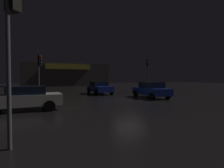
# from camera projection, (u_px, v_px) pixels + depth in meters

# --- Properties ---
(ground_plane) EXTENTS (120.00, 120.00, 0.00)m
(ground_plane) POSITION_uv_depth(u_px,v_px,m) (129.00, 100.00, 14.59)
(ground_plane) COLOR black
(store_building) EXTENTS (20.14, 7.24, 5.43)m
(store_building) POSITION_uv_depth(u_px,v_px,m) (66.00, 75.00, 44.24)
(store_building) COLOR #4C4742
(store_building) RESTS_ON ground
(traffic_signal_opposite) EXTENTS (0.41, 0.43, 4.43)m
(traffic_signal_opposite) POSITION_uv_depth(u_px,v_px,m) (148.00, 67.00, 23.55)
(traffic_signal_opposite) COLOR #595B60
(traffic_signal_opposite) RESTS_ON ground
(traffic_signal_cross_left) EXTENTS (0.42, 0.42, 4.46)m
(traffic_signal_cross_left) POSITION_uv_depth(u_px,v_px,m) (12.00, 16.00, 4.51)
(traffic_signal_cross_left) COLOR #595B60
(traffic_signal_cross_left) RESTS_ON ground
(traffic_signal_cross_right) EXTENTS (0.42, 0.42, 4.29)m
(traffic_signal_cross_right) POSITION_uv_depth(u_px,v_px,m) (40.00, 66.00, 18.58)
(traffic_signal_cross_right) COLOR #595B60
(traffic_signal_cross_right) RESTS_ON ground
(car_near) EXTENTS (2.27, 4.20, 1.44)m
(car_near) POSITION_uv_depth(u_px,v_px,m) (99.00, 88.00, 20.58)
(car_near) COLOR navy
(car_near) RESTS_ON ground
(car_far) EXTENTS (4.35, 2.19, 1.38)m
(car_far) POSITION_uv_depth(u_px,v_px,m) (23.00, 98.00, 9.95)
(car_far) COLOR silver
(car_far) RESTS_ON ground
(car_crossing) EXTENTS (1.93, 4.29, 1.48)m
(car_crossing) POSITION_uv_depth(u_px,v_px,m) (151.00, 90.00, 16.60)
(car_crossing) COLOR navy
(car_crossing) RESTS_ON ground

